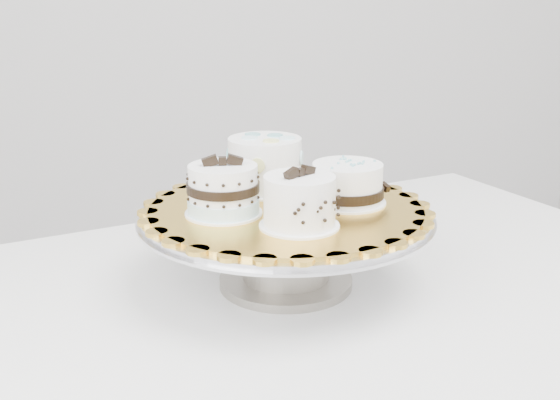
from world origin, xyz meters
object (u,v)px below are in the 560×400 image
object	(u,v)px
cake_dots	(265,164)
cake_banded	(223,192)
table	(313,342)
cake_stand	(286,234)
cake_ribbon	(348,184)
cake_swirl	(299,203)
cake_board	(286,209)

from	to	relation	value
cake_dots	cake_banded	bearing A→B (deg)	-157.30
cake_banded	cake_dots	world-z (taller)	cake_banded
cake_dots	table	bearing A→B (deg)	-100.22
table	cake_stand	bearing A→B (deg)	118.47
cake_dots	cake_ribbon	bearing A→B (deg)	-71.35
cake_swirl	cake_dots	world-z (taller)	same
cake_stand	cake_banded	bearing A→B (deg)	-177.68
cake_banded	cake_dots	xyz separation A→B (m)	(0.09, 0.09, 0.01)
cake_banded	cake_ribbon	xyz separation A→B (m)	(0.18, -0.00, -0.00)
cake_stand	cake_ribbon	world-z (taller)	cake_ribbon
cake_stand	cake_ribbon	bearing A→B (deg)	-5.25
cake_stand	cake_swirl	world-z (taller)	cake_swirl
cake_swirl	cake_ribbon	world-z (taller)	cake_swirl
cake_ribbon	cake_dots	bearing A→B (deg)	115.68
table	cake_dots	world-z (taller)	cake_dots
cake_board	cake_banded	size ratio (longest dim) A/B	3.55
cake_dots	cake_ribbon	distance (m)	0.13
table	cake_banded	xyz separation A→B (m)	(-0.12, 0.03, 0.23)
cake_board	cake_swirl	bearing A→B (deg)	-96.63
table	cake_ribbon	size ratio (longest dim) A/B	10.79
cake_swirl	table	bearing A→B (deg)	24.53
cake_ribbon	cake_banded	bearing A→B (deg)	161.03
table	cake_swirl	bearing A→B (deg)	-140.12
cake_stand	table	bearing A→B (deg)	-51.60
cake_stand	cake_ribbon	size ratio (longest dim) A/B	3.33
table	cake_board	distance (m)	0.20
table	cake_board	xyz separation A→B (m)	(-0.03, 0.04, 0.19)
cake_board	cake_banded	distance (m)	0.10
table	cake_banded	size ratio (longest dim) A/B	12.49
table	cake_dots	size ratio (longest dim) A/B	9.29
cake_banded	cake_swirl	bearing A→B (deg)	-34.83
table	cake_banded	world-z (taller)	cake_banded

